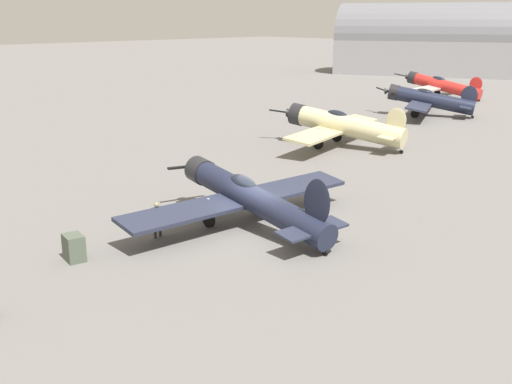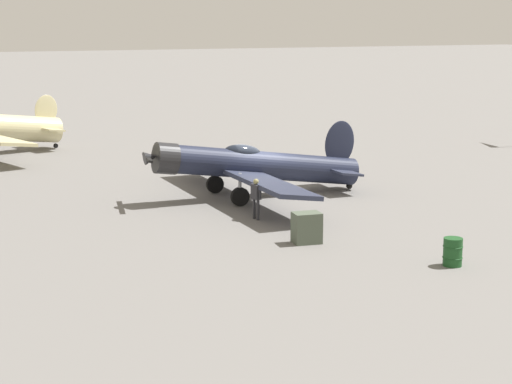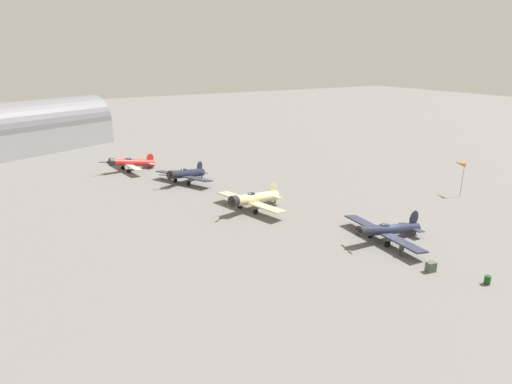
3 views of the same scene
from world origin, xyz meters
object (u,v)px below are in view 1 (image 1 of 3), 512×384
airplane_foreground (249,197)px  airplane_far_line (428,100)px  airplane_mid_apron (341,125)px  ground_crew_mechanic (157,216)px  equipment_crate (74,248)px  airplane_outer_stand (441,85)px

airplane_foreground → airplane_far_line: airplane_foreground is taller
airplane_mid_apron → ground_crew_mechanic: size_ratio=7.75×
airplane_foreground → equipment_crate: airplane_foreground is taller
ground_crew_mechanic → airplane_mid_apron: bearing=-78.3°
equipment_crate → ground_crew_mechanic: bearing=-0.9°
airplane_far_line → airplane_outer_stand: size_ratio=1.01×
ground_crew_mechanic → airplane_foreground: bearing=-119.9°
airplane_mid_apron → ground_crew_mechanic: 22.87m
airplane_mid_apron → airplane_far_line: (18.06, 3.54, -0.02)m
airplane_mid_apron → equipment_crate: size_ratio=11.56×
ground_crew_mechanic → equipment_crate: 4.09m
airplane_mid_apron → airplane_far_line: 18.40m
airplane_mid_apron → equipment_crate: bearing=90.5°
airplane_foreground → ground_crew_mechanic: bearing=69.7°
airplane_outer_stand → ground_crew_mechanic: size_ratio=7.07×
airplane_foreground → airplane_mid_apron: 19.82m
airplane_foreground → airplane_outer_stand: size_ratio=1.11×
airplane_foreground → airplane_outer_stand: airplane_foreground is taller
airplane_foreground → ground_crew_mechanic: 4.38m
airplane_outer_stand → equipment_crate: size_ratio=10.56×
airplane_far_line → airplane_outer_stand: 14.80m
ground_crew_mechanic → airplane_outer_stand: bearing=-78.4°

